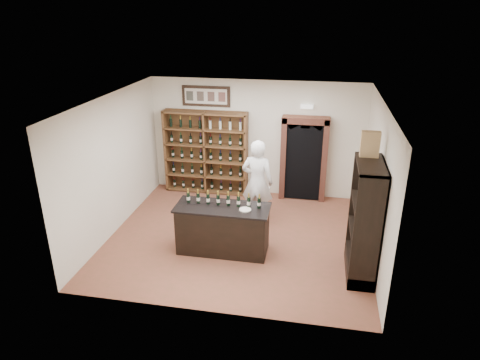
% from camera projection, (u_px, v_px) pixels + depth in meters
% --- Properties ---
extents(floor, '(5.50, 5.50, 0.00)m').
position_uv_depth(floor, '(238.00, 237.00, 9.34)').
color(floor, brown).
rests_on(floor, ground).
extents(ceiling, '(5.50, 5.50, 0.00)m').
position_uv_depth(ceiling, '(238.00, 100.00, 8.20)').
color(ceiling, white).
rests_on(ceiling, wall_back).
extents(wall_back, '(5.50, 0.04, 3.00)m').
position_uv_depth(wall_back, '(256.00, 138.00, 11.04)').
color(wall_back, silver).
rests_on(wall_back, ground).
extents(wall_left, '(0.04, 5.00, 3.00)m').
position_uv_depth(wall_left, '(113.00, 164.00, 9.23)').
color(wall_left, silver).
rests_on(wall_left, ground).
extents(wall_right, '(0.04, 5.00, 3.00)m').
position_uv_depth(wall_right, '(377.00, 182.00, 8.30)').
color(wall_right, silver).
rests_on(wall_right, ground).
extents(wine_shelf, '(2.20, 0.38, 2.20)m').
position_uv_depth(wine_shelf, '(206.00, 152.00, 11.26)').
color(wine_shelf, brown).
rests_on(wine_shelf, ground).
extents(framed_picture, '(1.25, 0.04, 0.52)m').
position_uv_depth(framed_picture, '(206.00, 96.00, 10.83)').
color(framed_picture, black).
rests_on(framed_picture, wall_back).
extents(arched_doorway, '(1.17, 0.35, 2.17)m').
position_uv_depth(arched_doorway, '(304.00, 157.00, 10.81)').
color(arched_doorway, black).
rests_on(arched_doorway, ground).
extents(emergency_light, '(0.30, 0.10, 0.10)m').
position_uv_depth(emergency_light, '(307.00, 107.00, 10.41)').
color(emergency_light, white).
rests_on(emergency_light, wall_back).
extents(tasting_counter, '(1.88, 0.78, 1.00)m').
position_uv_depth(tasting_counter, '(223.00, 229.00, 8.64)').
color(tasting_counter, black).
rests_on(tasting_counter, ground).
extents(counter_bottle_0, '(0.07, 0.07, 0.30)m').
position_uv_depth(counter_bottle_0, '(188.00, 197.00, 8.60)').
color(counter_bottle_0, black).
rests_on(counter_bottle_0, tasting_counter).
extents(counter_bottle_1, '(0.07, 0.07, 0.30)m').
position_uv_depth(counter_bottle_1, '(198.00, 198.00, 8.56)').
color(counter_bottle_1, black).
rests_on(counter_bottle_1, tasting_counter).
extents(counter_bottle_2, '(0.07, 0.07, 0.30)m').
position_uv_depth(counter_bottle_2, '(208.00, 199.00, 8.53)').
color(counter_bottle_2, black).
rests_on(counter_bottle_2, tasting_counter).
extents(counter_bottle_3, '(0.07, 0.07, 0.30)m').
position_uv_depth(counter_bottle_3, '(218.00, 200.00, 8.49)').
color(counter_bottle_3, black).
rests_on(counter_bottle_3, tasting_counter).
extents(counter_bottle_4, '(0.07, 0.07, 0.30)m').
position_uv_depth(counter_bottle_4, '(228.00, 201.00, 8.46)').
color(counter_bottle_4, black).
rests_on(counter_bottle_4, tasting_counter).
extents(counter_bottle_5, '(0.07, 0.07, 0.30)m').
position_uv_depth(counter_bottle_5, '(238.00, 201.00, 8.42)').
color(counter_bottle_5, black).
rests_on(counter_bottle_5, tasting_counter).
extents(counter_bottle_6, '(0.07, 0.07, 0.30)m').
position_uv_depth(counter_bottle_6, '(249.00, 202.00, 8.38)').
color(counter_bottle_6, black).
rests_on(counter_bottle_6, tasting_counter).
extents(counter_bottle_7, '(0.07, 0.07, 0.30)m').
position_uv_depth(counter_bottle_7, '(259.00, 203.00, 8.35)').
color(counter_bottle_7, black).
rests_on(counter_bottle_7, tasting_counter).
extents(side_cabinet, '(0.48, 1.20, 2.20)m').
position_uv_depth(side_cabinet, '(364.00, 238.00, 7.80)').
color(side_cabinet, black).
rests_on(side_cabinet, ground).
extents(shopkeeper, '(0.79, 0.57, 1.99)m').
position_uv_depth(shopkeeper, '(257.00, 183.00, 9.60)').
color(shopkeeper, silver).
rests_on(shopkeeper, ground).
extents(plate, '(0.23, 0.23, 0.02)m').
position_uv_depth(plate, '(245.00, 210.00, 8.30)').
color(plate, beige).
rests_on(plate, tasting_counter).
extents(wine_crate, '(0.33, 0.14, 0.46)m').
position_uv_depth(wine_crate, '(370.00, 144.00, 7.49)').
color(wine_crate, tan).
rests_on(wine_crate, side_cabinet).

